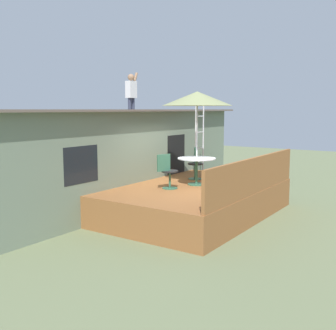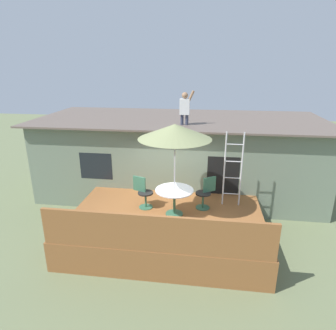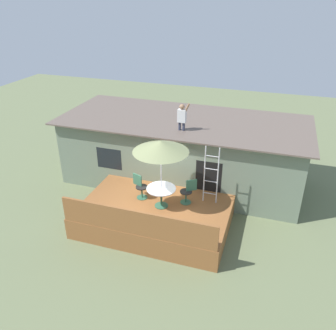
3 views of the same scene
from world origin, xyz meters
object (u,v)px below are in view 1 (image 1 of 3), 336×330
Objects in this scene: patio_umbrella at (197,99)px; person_figure at (131,89)px; patio_chair_right at (195,164)px; step_ladder at (199,140)px; patio_chair_left at (168,172)px; patio_table at (197,164)px.

person_figure is at bearing 88.49° from patio_umbrella.
patio_chair_right is at bearing 32.51° from patio_umbrella.
step_ladder is at bearing 27.32° from patio_umbrella.
patio_chair_right is at bearing 25.78° from patio_chair_left.
patio_umbrella is (0.00, 0.00, 1.76)m from patio_table.
person_figure is at bearing -99.08° from patio_chair_right.
patio_umbrella is 2.34m from person_figure.
step_ladder is at bearing 168.41° from patio_chair_right.
step_ladder is 1.98× the size of person_figure.
patio_chair_left is (-2.52, -0.49, -0.64)m from step_ladder.
patio_umbrella is 2.29× the size of person_figure.
patio_umbrella is at bearing 0.00° from patio_chair_left.
patio_chair_left is (-0.94, 0.32, -0.13)m from patio_table.
patio_umbrella is 2.13m from patio_chair_right.
patio_table is at bearing -152.68° from step_ladder.
step_ladder is at bearing 30.20° from patio_chair_left.
patio_table is at bearing 0.00° from patio_chair_left.
patio_table is 1.00m from patio_chair_left.
person_figure is 1.21× the size of patio_chair_left.
patio_table is 0.47× the size of step_ladder.
patio_umbrella reaches higher than step_ladder.
patio_chair_left is at bearing -116.62° from person_figure.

